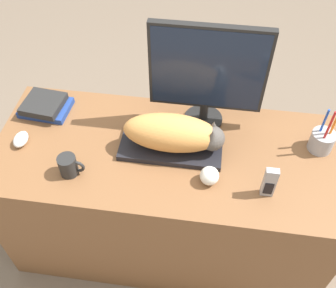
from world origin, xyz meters
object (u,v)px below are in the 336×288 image
Objects in this scene: coffee_mug at (69,166)px; phone at (269,182)px; cat at (175,133)px; computer_mouse at (21,139)px; baseball at (209,176)px; book_stack at (45,106)px; keyboard at (171,147)px; pen_cup at (322,141)px; monitor at (208,73)px.

coffee_mug is 0.75m from phone.
cat is 0.64m from computer_mouse.
baseball is at bearing -6.51° from computer_mouse.
computer_mouse is at bearing -99.30° from book_stack.
keyboard is at bearing 180.00° from cat.
baseball is at bearing -40.29° from keyboard.
coffee_mug is 0.46× the size of book_stack.
coffee_mug is at bearing -176.53° from baseball.
pen_cup is 1.19m from book_stack.
baseball is at bearing -152.01° from pen_cup.
coffee_mug reaches higher than baseball.
pen_cup is (0.97, 0.26, 0.00)m from coffee_mug.
cat is 2.88× the size of phone.
book_stack is at bearing -177.22° from monitor.
phone is (0.26, -0.35, -0.19)m from monitor.
monitor is 4.62× the size of coffee_mug.
cat reaches higher than computer_mouse.
pen_cup reaches higher than phone.
cat reaches higher than keyboard.
monitor reaches higher than book_stack.
pen_cup is 1.03× the size of book_stack.
book_stack is (-0.75, 0.29, -0.01)m from baseball.
monitor is 0.40m from baseball.
baseball reaches higher than computer_mouse.
phone is (0.22, -0.02, 0.03)m from baseball.
monitor is 6.44× the size of baseball.
pen_cup is at bearing 6.64° from computer_mouse.
monitor is at bearing 61.57° from cat.
monitor is (0.12, 0.18, 0.25)m from keyboard.
coffee_mug is 0.54m from baseball.
computer_mouse is at bearing -162.34° from monitor.
phone is at bearing -24.36° from cat.
phone is at bearing 0.62° from coffee_mug.
cat reaches higher than phone.
cat is 0.40m from phone.
keyboard is at bearing -171.37° from pen_cup.
computer_mouse is 1.18× the size of baseball.
keyboard is 0.33m from monitor.
monitor is 0.74m from book_stack.
phone is at bearing -52.78° from monitor.
keyboard is 4.08× the size of coffee_mug.
phone is (-0.22, -0.26, 0.02)m from pen_cup.
phone reaches higher than coffee_mug.
pen_cup is (0.48, -0.09, -0.22)m from monitor.
coffee_mug reaches higher than keyboard.
cat is 0.59m from pen_cup.
computer_mouse is 1.23m from pen_cup.
baseball is 0.33× the size of book_stack.
cat is at bearing -118.43° from monitor.
monitor reaches higher than pen_cup.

